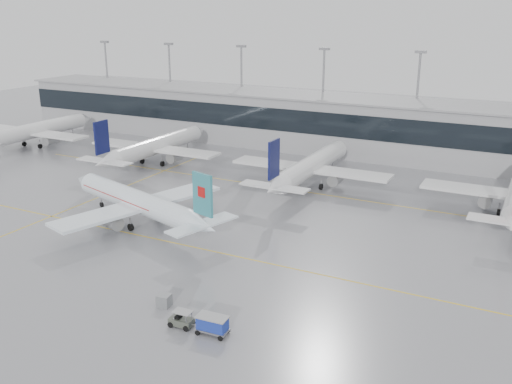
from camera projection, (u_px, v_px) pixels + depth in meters
The scene contains 15 objects.
ground at pixel (215, 252), 76.36m from camera, with size 320.00×320.00×0.00m, color gray.
taxi_line_main at pixel (215, 252), 76.36m from camera, with size 120.00×0.25×0.01m, color gold.
taxi_line_north at pixel (302, 191), 101.75m from camera, with size 120.00×0.25×0.01m, color gold.
taxi_line_cross at pixel (115, 191), 102.14m from camera, with size 0.25×60.00×0.01m, color gold.
terminal at pixel (359, 127), 127.01m from camera, with size 180.00×15.00×12.00m, color gray.
terminal_glass at pixel (348, 126), 120.16m from camera, with size 180.00×0.20×5.00m, color black.
terminal_roof at pixel (360, 99), 125.12m from camera, with size 182.00×16.00×0.40m, color gray.
light_masts at pixel (368, 91), 129.85m from camera, with size 156.40×1.00×22.60m.
air_canada_jet at pixel (140, 203), 85.15m from camera, with size 34.49×27.83×10.90m.
parked_jet_a at pixel (34, 131), 134.28m from camera, with size 29.64×36.96×11.72m.
parked_jet_b at pixel (155, 146), 119.02m from camera, with size 29.64×36.96×11.72m.
parked_jet_c at pixel (310, 166), 103.75m from camera, with size 29.64×36.96×11.72m.
baggage_tug at pixel (181, 321), 58.19m from camera, with size 3.70×1.67×1.78m.
baggage_cart at pixel (212, 324), 56.65m from camera, with size 3.30×1.98×1.97m.
gse_unit at pixel (164, 300), 62.12m from camera, with size 1.39×1.29×1.39m, color gray.
Camera 1 is at (37.08, -59.95, 30.93)m, focal length 40.00 mm.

